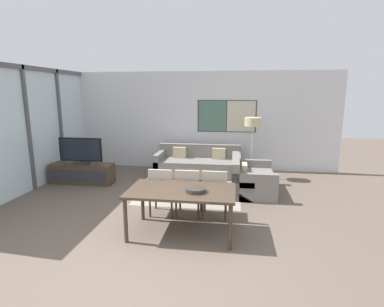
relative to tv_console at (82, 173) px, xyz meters
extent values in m
plane|color=brown|center=(2.62, -3.18, -0.24)|extent=(24.00, 24.00, 0.00)
cube|color=silver|center=(2.62, 1.89, 1.16)|extent=(8.00, 0.06, 2.80)
cube|color=#2D2D33|center=(3.49, 1.85, 1.31)|extent=(1.66, 0.01, 0.90)
cube|color=#4C7060|center=(3.08, 1.85, 1.31)|extent=(0.79, 0.02, 0.86)
cube|color=beige|center=(3.89, 1.85, 1.31)|extent=(0.79, 0.02, 0.86)
cube|color=silver|center=(-0.88, -0.64, 1.16)|extent=(0.02, 5.07, 2.80)
cube|color=#515156|center=(-0.85, -0.64, 2.51)|extent=(0.07, 5.07, 0.10)
cube|color=#515156|center=(-0.85, -0.64, 1.16)|extent=(0.07, 0.08, 2.80)
cube|color=#515156|center=(-0.85, 0.63, 1.16)|extent=(0.07, 0.08, 2.80)
cube|color=gray|center=(2.76, -0.30, -0.24)|extent=(2.24, 2.02, 0.01)
cube|color=#423326|center=(0.00, 0.00, 0.00)|extent=(1.54, 0.46, 0.48)
cube|color=#2D2D33|center=(0.00, -0.24, 0.00)|extent=(1.42, 0.01, 0.27)
cube|color=#2D2D33|center=(0.00, 0.00, 0.27)|extent=(0.36, 0.20, 0.05)
cube|color=#2D2D33|center=(0.00, 0.00, 0.33)|extent=(0.06, 0.03, 0.08)
cube|color=black|center=(0.00, 0.00, 0.60)|extent=(1.09, 0.04, 0.58)
cube|color=black|center=(0.00, -0.02, 0.60)|extent=(1.02, 0.01, 0.52)
cube|color=slate|center=(2.76, 1.12, -0.03)|extent=(2.27, 0.94, 0.42)
cube|color=slate|center=(2.76, 1.51, 0.15)|extent=(2.27, 0.16, 0.79)
cube|color=slate|center=(1.70, 1.12, 0.06)|extent=(0.14, 0.94, 0.60)
cube|color=slate|center=(3.82, 1.12, 0.06)|extent=(0.14, 0.94, 0.60)
cube|color=#C6B289|center=(2.21, 1.33, 0.33)|extent=(0.36, 0.12, 0.30)
cube|color=#C6B289|center=(3.31, 1.33, 0.33)|extent=(0.36, 0.12, 0.30)
cube|color=slate|center=(4.15, -0.10, -0.03)|extent=(0.94, 1.44, 0.42)
cube|color=slate|center=(3.76, -0.10, 0.15)|extent=(0.16, 1.44, 0.79)
cube|color=slate|center=(4.15, -0.75, 0.06)|extent=(0.94, 0.14, 0.60)
cube|color=slate|center=(4.15, 0.55, 0.06)|extent=(0.94, 0.14, 0.60)
cube|color=#C6B289|center=(3.94, -0.42, 0.33)|extent=(0.12, 0.36, 0.30)
cylinder|color=#423326|center=(2.76, -0.30, -0.23)|extent=(0.45, 0.45, 0.03)
cylinder|color=#423326|center=(2.76, -0.30, -0.05)|extent=(0.18, 0.18, 0.38)
cylinder|color=#423326|center=(2.76, -0.30, 0.15)|extent=(1.01, 1.01, 0.04)
cube|color=#423326|center=(2.92, -2.33, 0.47)|extent=(1.66, 0.96, 0.04)
cylinder|color=#423326|center=(2.15, -2.75, 0.10)|extent=(0.06, 0.06, 0.69)
cylinder|color=#423326|center=(3.69, -2.75, 0.10)|extent=(0.06, 0.06, 0.69)
cylinder|color=#423326|center=(2.15, -1.91, 0.10)|extent=(0.06, 0.06, 0.69)
cylinder|color=#423326|center=(3.69, -1.91, 0.10)|extent=(0.06, 0.06, 0.69)
cube|color=#B2A899|center=(2.44, -1.59, 0.18)|extent=(0.46, 0.46, 0.06)
cube|color=#B2A899|center=(2.44, -1.80, 0.43)|extent=(0.42, 0.05, 0.44)
cylinder|color=#423326|center=(2.24, -1.79, -0.05)|extent=(0.04, 0.04, 0.39)
cylinder|color=#423326|center=(2.64, -1.79, -0.05)|extent=(0.04, 0.04, 0.39)
cylinder|color=#423326|center=(2.24, -1.39, -0.05)|extent=(0.04, 0.04, 0.39)
cylinder|color=#423326|center=(2.64, -1.39, -0.05)|extent=(0.04, 0.04, 0.39)
cube|color=#B2A899|center=(2.92, -1.58, 0.18)|extent=(0.46, 0.46, 0.06)
cube|color=#B2A899|center=(2.92, -1.78, 0.43)|extent=(0.42, 0.05, 0.44)
cylinder|color=#423326|center=(2.72, -1.78, -0.05)|extent=(0.04, 0.04, 0.39)
cylinder|color=#423326|center=(3.12, -1.78, -0.05)|extent=(0.04, 0.04, 0.39)
cylinder|color=#423326|center=(2.72, -1.38, -0.05)|extent=(0.04, 0.04, 0.39)
cylinder|color=#423326|center=(3.12, -1.38, -0.05)|extent=(0.04, 0.04, 0.39)
cube|color=#B2A899|center=(3.39, -1.57, 0.18)|extent=(0.46, 0.46, 0.06)
cube|color=#B2A899|center=(3.39, -1.77, 0.43)|extent=(0.42, 0.05, 0.44)
cylinder|color=#423326|center=(3.19, -1.77, -0.05)|extent=(0.04, 0.04, 0.39)
cylinder|color=#423326|center=(3.59, -1.77, -0.05)|extent=(0.04, 0.04, 0.39)
cylinder|color=#423326|center=(3.19, -1.37, -0.05)|extent=(0.04, 0.04, 0.39)
cylinder|color=#423326|center=(3.59, -1.37, -0.05)|extent=(0.04, 0.04, 0.39)
cylinder|color=#332D28|center=(3.15, -2.42, 0.52)|extent=(0.31, 0.31, 0.06)
torus|color=#332D28|center=(3.15, -2.42, 0.54)|extent=(0.31, 0.31, 0.02)
cylinder|color=#2D2D33|center=(4.18, 1.07, -0.23)|extent=(0.28, 0.28, 0.02)
cylinder|color=#B7B7BC|center=(4.18, 1.07, 0.45)|extent=(0.03, 0.03, 1.34)
cylinder|color=#C6B289|center=(4.18, 1.07, 1.23)|extent=(0.43, 0.43, 0.22)
camera|label=1|loc=(3.71, -6.72, 1.97)|focal=28.00mm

